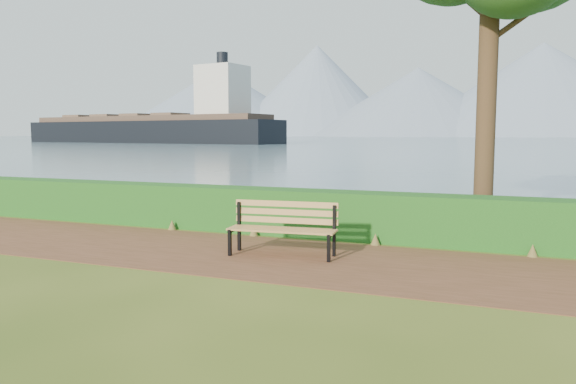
% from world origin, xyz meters
% --- Properties ---
extents(ground, '(140.00, 140.00, 0.00)m').
position_xyz_m(ground, '(0.00, 0.00, 0.00)').
color(ground, '#394F16').
rests_on(ground, ground).
extents(path, '(40.00, 3.40, 0.01)m').
position_xyz_m(path, '(0.00, 0.30, 0.01)').
color(path, '#52311C').
rests_on(path, ground).
extents(hedge, '(32.00, 0.85, 1.00)m').
position_xyz_m(hedge, '(0.00, 2.60, 0.50)').
color(hedge, '#134313').
rests_on(hedge, ground).
extents(water, '(700.00, 510.00, 0.00)m').
position_xyz_m(water, '(0.00, 260.00, 0.01)').
color(water, '#496176').
rests_on(water, ground).
extents(mountains, '(585.00, 190.00, 70.00)m').
position_xyz_m(mountains, '(-9.17, 406.05, 27.70)').
color(mountains, gray).
rests_on(mountains, ground).
extents(bench, '(2.02, 0.78, 0.99)m').
position_xyz_m(bench, '(0.24, 0.51, 0.57)').
color(bench, black).
rests_on(bench, ground).
extents(cargo_ship, '(69.86, 20.86, 20.95)m').
position_xyz_m(cargo_ship, '(-72.44, 99.36, 3.12)').
color(cargo_ship, black).
rests_on(cargo_ship, ground).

